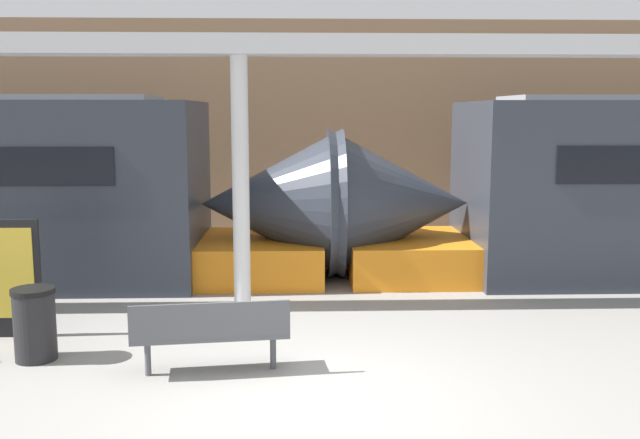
% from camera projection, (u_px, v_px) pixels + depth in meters
% --- Properties ---
extents(ground_plane, '(60.00, 60.00, 0.00)m').
position_uv_depth(ground_plane, '(307.00, 397.00, 7.36)').
color(ground_plane, gray).
extents(station_wall, '(56.00, 0.20, 5.00)m').
position_uv_depth(station_wall, '(300.00, 130.00, 16.47)').
color(station_wall, '#937051').
rests_on(station_wall, ground_plane).
extents(bench_near, '(1.79, 0.64, 0.86)m').
position_uv_depth(bench_near, '(211.00, 330.00, 7.91)').
color(bench_near, '#4C4F54').
rests_on(bench_near, ground_plane).
extents(trash_bin, '(0.51, 0.51, 0.87)m').
position_uv_depth(trash_bin, '(35.00, 324.00, 8.41)').
color(trash_bin, black).
rests_on(trash_bin, ground_plane).
extents(poster_board, '(1.02, 0.07, 1.56)m').
position_uv_depth(poster_board, '(1.00, 278.00, 9.21)').
color(poster_board, black).
rests_on(poster_board, ground_plane).
extents(support_column_near, '(0.25, 0.25, 3.71)m').
position_uv_depth(support_column_near, '(241.00, 186.00, 10.30)').
color(support_column_near, silver).
rests_on(support_column_near, ground_plane).
extents(canopy_beam, '(28.00, 0.60, 0.28)m').
position_uv_depth(canopy_beam, '(238.00, 45.00, 10.00)').
color(canopy_beam, '#B7B7BC').
rests_on(canopy_beam, support_column_near).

